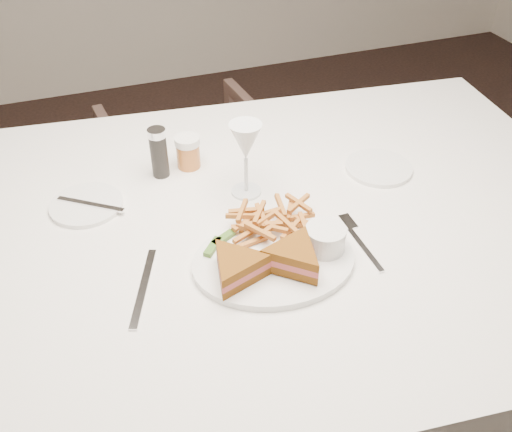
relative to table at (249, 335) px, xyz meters
The scene contains 3 objects.
table is the anchor object (origin of this frame).
chair_far 0.88m from the table, 84.96° to the left, with size 0.57×0.54×0.59m, color #4A352D.
table_setting 0.42m from the table, 84.32° to the right, with size 0.84×0.61×0.18m.
Camera 1 is at (-0.47, -0.74, 1.52)m, focal length 40.00 mm.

